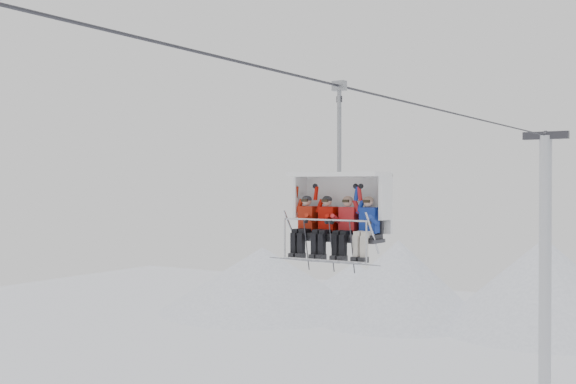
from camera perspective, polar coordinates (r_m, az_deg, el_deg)
The scene contains 7 objects.
lift_tower_right at distance 35.39m, azimuth 19.64°, elevation -8.01°, with size 2.00×1.80×13.48m.
haul_cable at distance 14.52m, azimuth 0.00°, elevation 9.34°, with size 0.06×0.06×50.00m, color #323237.
chairlift_carrier at distance 16.32m, azimuth 4.26°, elevation -0.97°, with size 2.22×1.17×3.98m.
skier_far_left at distance 16.47m, azimuth 1.34°, elevation -2.56°, with size 0.38×1.69×1.53m.
skier_center_left at distance 16.20m, azimuth 2.96°, elevation -2.61°, with size 0.38×1.69×1.53m.
skier_center_right at distance 15.95m, azimuth 4.60°, elevation -2.66°, with size 0.38×1.69×1.53m.
skier_far_right at distance 15.72m, azimuth 6.24°, elevation -2.71°, with size 0.38×1.69×1.53m.
Camera 1 is at (7.69, -12.13, 11.12)m, focal length 45.00 mm.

